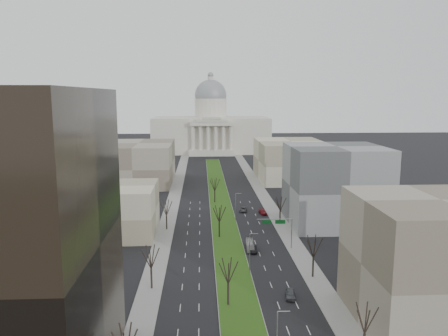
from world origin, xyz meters
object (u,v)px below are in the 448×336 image
object	(u,v)px
car_grey_near	(290,294)
car_red	(263,212)
car_grey_far	(243,209)
car_black	(253,249)
box_van	(250,245)

from	to	relation	value
car_grey_near	car_red	size ratio (longest dim) A/B	0.92
car_red	car_grey_far	world-z (taller)	car_red
car_black	car_grey_near	bearing A→B (deg)	-77.39
car_red	car_black	bearing A→B (deg)	-108.25
car_red	car_grey_far	size ratio (longest dim) A/B	1.01
car_black	car_red	size ratio (longest dim) A/B	0.97
box_van	car_grey_far	bearing A→B (deg)	90.40
car_grey_near	car_red	world-z (taller)	car_grey_near
car_black	car_grey_far	distance (m)	39.07
car_grey_far	box_van	size ratio (longest dim) A/B	0.65
car_red	car_grey_near	bearing A→B (deg)	-99.37
car_grey_far	box_van	distance (m)	36.97
car_black	car_red	distance (m)	36.14
car_grey_near	car_black	bearing A→B (deg)	108.36
car_red	box_van	bearing A→B (deg)	-109.96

